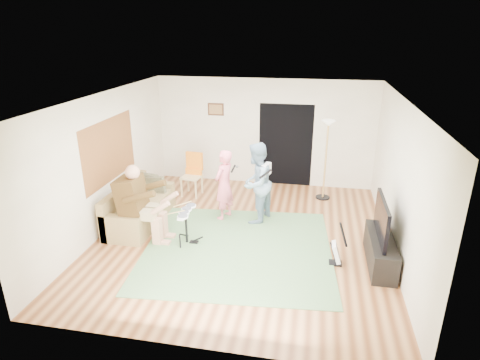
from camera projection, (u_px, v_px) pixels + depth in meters
The scene contains 19 objects.
floor at pixel (243, 236), 7.87m from camera, with size 6.00×6.00×0.00m, color brown.
walls at pixel (243, 172), 7.39m from camera, with size 5.50×6.00×2.70m, color silver, non-canonical shape.
ceiling at pixel (243, 98), 6.91m from camera, with size 6.00×6.00×0.00m, color white.
window_blinds at pixel (110, 150), 7.99m from camera, with size 2.05×2.05×0.00m, color #995D2F.
doorway at pixel (285, 145), 10.15m from camera, with size 2.10×2.10×0.00m, color black.
picture_frame at pixel (216, 109), 10.16m from camera, with size 0.42×0.03×0.32m, color #3F2314.
area_rug at pixel (238, 248), 7.43m from camera, with size 3.40×3.24×0.02m, color #4E7849.
sofa at pixel (137, 210), 8.37m from camera, with size 0.82×1.98×0.80m.
drummer at pixel (143, 211), 7.59m from camera, with size 0.97×0.54×1.50m.
drum_kit at pixel (186, 228), 7.54m from camera, with size 0.38×0.68×0.70m.
singer at pixel (224, 185), 8.38m from camera, with size 0.55×0.36×1.51m, color #E96579.
microphone at pixel (233, 169), 8.22m from camera, with size 0.06×0.06×0.24m, color black, non-canonical shape.
guitarist at pixel (256, 183), 8.22m from camera, with size 0.83×0.64×1.70m, color #7391A9.
guitar_held at pixel (266, 170), 8.08m from camera, with size 0.12×0.60×0.26m, color white, non-canonical shape.
guitar_spare at pixel (337, 252), 6.88m from camera, with size 0.29×0.26×0.80m.
torchiere_lamp at pixel (327, 146), 9.19m from camera, with size 0.34×0.34×1.89m.
dining_chair at pixel (192, 180), 9.74m from camera, with size 0.49×0.51×1.03m.
tv_cabinet at pixel (380, 251), 6.88m from camera, with size 0.40×1.40×0.50m, color black.
television at pixel (382, 219), 6.67m from camera, with size 0.06×1.19×0.67m, color black.
Camera 1 is at (1.25, -6.85, 3.83)m, focal length 30.00 mm.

